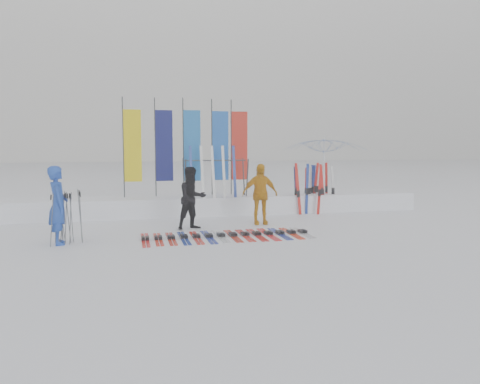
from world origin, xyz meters
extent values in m
plane|color=white|center=(0.00, 0.00, 0.00)|extent=(120.00, 120.00, 0.00)
cube|color=white|center=(0.00, 4.60, 0.30)|extent=(14.00, 1.60, 0.60)
imported|color=#1E44AF|center=(-4.30, 0.55, 0.90)|extent=(0.55, 0.73, 1.80)
imported|color=black|center=(-1.08, 1.80, 0.84)|extent=(0.99, 0.88, 1.69)
imported|color=orange|center=(0.92, 2.18, 0.87)|extent=(1.05, 0.50, 1.74)
imported|color=white|center=(4.11, 4.94, 1.31)|extent=(3.00, 3.06, 2.61)
cube|color=#BA0E10|center=(-2.37, 0.56, 0.04)|extent=(0.17, 1.70, 0.07)
cube|color=red|center=(-2.06, 0.56, 0.04)|extent=(0.17, 1.57, 0.07)
cube|color=#B6210E|center=(-1.76, 0.56, 0.04)|extent=(0.17, 1.59, 0.07)
cube|color=navy|center=(-1.45, 0.56, 0.04)|extent=(0.17, 1.68, 0.07)
cube|color=red|center=(-1.15, 0.56, 0.04)|extent=(0.17, 1.65, 0.07)
cube|color=navy|center=(-0.84, 0.56, 0.04)|extent=(0.17, 1.70, 0.07)
cube|color=silver|center=(-0.53, 0.56, 0.04)|extent=(0.17, 1.67, 0.07)
cube|color=#B0220E|center=(-0.23, 0.56, 0.04)|extent=(0.17, 1.63, 0.07)
cube|color=red|center=(0.08, 0.56, 0.04)|extent=(0.17, 1.58, 0.07)
cube|color=#B20E0E|center=(0.39, 0.56, 0.04)|extent=(0.17, 1.65, 0.07)
cube|color=red|center=(0.69, 0.56, 0.04)|extent=(0.17, 1.70, 0.07)
cube|color=navy|center=(1.00, 0.56, 0.04)|extent=(0.17, 1.62, 0.07)
cube|color=red|center=(1.31, 0.56, 0.04)|extent=(0.17, 1.60, 0.07)
cube|color=silver|center=(1.61, 0.56, 0.04)|extent=(0.17, 1.57, 0.07)
cylinder|color=#595B60|center=(-4.24, 0.65, 0.60)|extent=(0.14, 0.04, 1.19)
cylinder|color=#595B60|center=(-4.26, 0.92, 0.60)|extent=(0.14, 0.11, 1.19)
cylinder|color=#595B60|center=(-4.24, 0.67, 0.57)|extent=(0.12, 0.06, 1.14)
cylinder|color=#595B60|center=(-4.39, 0.76, 0.63)|extent=(0.06, 0.15, 1.25)
cylinder|color=#595B60|center=(-4.04, 0.72, 0.58)|extent=(0.07, 0.03, 1.15)
cylinder|color=#595B60|center=(-4.36, 0.63, 0.62)|extent=(0.10, 0.03, 1.24)
cylinder|color=#595B60|center=(-4.41, 0.31, 0.60)|extent=(0.11, 0.08, 1.19)
cylinder|color=#595B60|center=(-4.04, 0.49, 0.60)|extent=(0.08, 0.13, 1.19)
cylinder|color=#595B60|center=(-4.26, 0.72, 0.62)|extent=(0.04, 0.11, 1.23)
cylinder|color=#595B60|center=(-3.84, 0.63, 0.62)|extent=(0.10, 0.11, 1.25)
cylinder|color=#595B60|center=(-4.30, 0.74, 0.58)|extent=(0.13, 0.05, 1.16)
cylinder|color=#595B60|center=(-4.11, 0.69, 0.59)|extent=(0.11, 0.11, 1.17)
cylinder|color=#595B60|center=(-4.14, 0.57, 0.60)|extent=(0.09, 0.08, 1.19)
cylinder|color=#595B60|center=(-3.84, 0.72, 0.60)|extent=(0.03, 0.14, 1.19)
cylinder|color=#383A3F|center=(-2.88, 4.75, 2.20)|extent=(0.04, 0.04, 3.20)
cube|color=yellow|center=(-2.59, 4.75, 2.25)|extent=(0.55, 0.03, 2.30)
cylinder|color=#383A3F|center=(-1.87, 4.82, 2.20)|extent=(0.04, 0.04, 3.20)
cube|color=#0B1052|center=(-1.58, 4.82, 2.25)|extent=(0.55, 0.03, 2.30)
cylinder|color=#383A3F|center=(-0.98, 4.66, 2.20)|extent=(0.04, 0.04, 3.20)
cube|color=#1762B2|center=(-0.69, 4.66, 2.25)|extent=(0.55, 0.03, 2.30)
cylinder|color=#383A3F|center=(0.00, 4.84, 2.20)|extent=(0.04, 0.04, 3.20)
cube|color=#1752B3|center=(0.29, 4.84, 2.25)|extent=(0.55, 0.03, 2.30)
cylinder|color=#383A3F|center=(0.67, 4.87, 2.20)|extent=(0.04, 0.04, 3.20)
cube|color=red|center=(0.96, 4.87, 2.25)|extent=(0.55, 0.03, 2.30)
cylinder|color=#383A3F|center=(-1.00, 3.95, 1.23)|extent=(0.04, 0.30, 1.23)
cylinder|color=#383A3F|center=(-1.00, 4.45, 1.23)|extent=(0.04, 0.30, 1.23)
cylinder|color=#383A3F|center=(1.00, 3.95, 1.23)|extent=(0.04, 0.30, 1.23)
cylinder|color=#383A3F|center=(1.00, 4.45, 1.23)|extent=(0.04, 0.30, 1.23)
cylinder|color=#383A3F|center=(0.00, 4.20, 1.78)|extent=(2.00, 0.04, 0.04)
cube|color=red|center=(2.66, 3.71, 0.76)|extent=(0.09, 0.02, 1.51)
cube|color=navy|center=(2.98, 3.76, 0.83)|extent=(0.09, 0.02, 1.66)
cube|color=navy|center=(3.55, 4.66, 0.79)|extent=(0.09, 0.02, 1.58)
cube|color=red|center=(3.65, 4.02, 0.74)|extent=(0.09, 0.04, 1.48)
cube|color=silver|center=(3.42, 4.56, 0.77)|extent=(0.09, 0.03, 1.53)
cube|color=silver|center=(3.69, 4.59, 0.82)|extent=(0.09, 0.03, 1.65)
cube|color=silver|center=(3.31, 4.35, 0.78)|extent=(0.09, 0.04, 1.56)
cube|color=red|center=(3.28, 4.62, 0.74)|extent=(0.09, 0.04, 1.49)
cube|color=red|center=(3.57, 3.92, 0.82)|extent=(0.09, 0.03, 1.63)
cube|color=silver|center=(4.07, 4.12, 0.78)|extent=(0.09, 0.03, 1.57)
cube|color=red|center=(3.96, 4.41, 0.83)|extent=(0.09, 0.04, 1.67)
cube|color=red|center=(2.71, 3.99, 0.84)|extent=(0.09, 0.03, 1.68)
cube|color=navy|center=(3.60, 4.73, 0.79)|extent=(0.09, 0.04, 1.58)
cube|color=red|center=(3.36, 3.60, 0.79)|extent=(0.09, 0.04, 1.58)
cube|color=red|center=(3.56, 4.47, 0.84)|extent=(0.09, 0.02, 1.67)
cube|color=navy|center=(2.73, 4.12, 0.78)|extent=(0.09, 0.04, 1.56)
camera|label=1|loc=(-2.69, -10.65, 2.23)|focal=35.00mm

